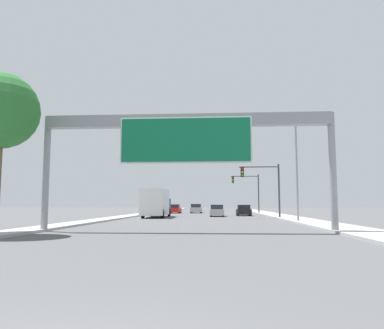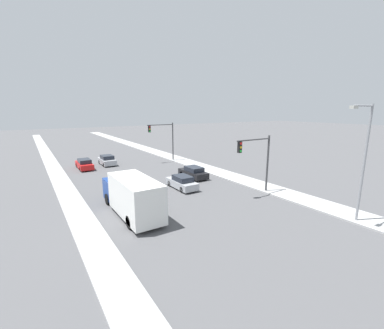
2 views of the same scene
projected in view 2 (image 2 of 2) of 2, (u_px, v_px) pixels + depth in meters
The scene contains 10 objects.
sidewalk_right at pixel (173, 158), 45.34m from camera, with size 3.00×120.00×0.15m.
median_strip_left at pixel (55, 171), 35.49m from camera, with size 2.00×120.00×0.15m.
car_far_center at pixel (107, 160), 39.65m from camera, with size 1.85×4.24×1.52m.
car_mid_center at pixel (182, 182), 27.77m from camera, with size 1.71×4.29×1.45m.
car_near_left at pixel (193, 172), 32.16m from camera, with size 1.82×4.40×1.43m.
car_mid_left at pixel (84, 164), 36.95m from camera, with size 1.75×4.69×1.46m.
truck_box_primary at pixel (132, 195), 20.69m from camera, with size 2.44×8.67×3.21m.
traffic_light_near_intersection at pixel (258, 155), 25.18m from camera, with size 4.39×0.32×5.89m.
traffic_light_mid_block at pixel (165, 136), 41.52m from camera, with size 4.57×0.32×6.31m.
street_lamp_right at pixel (363, 155), 18.35m from camera, with size 2.93×0.28×8.82m.
Camera 2 is at (-11.89, 20.74, 8.43)m, focal length 24.00 mm.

